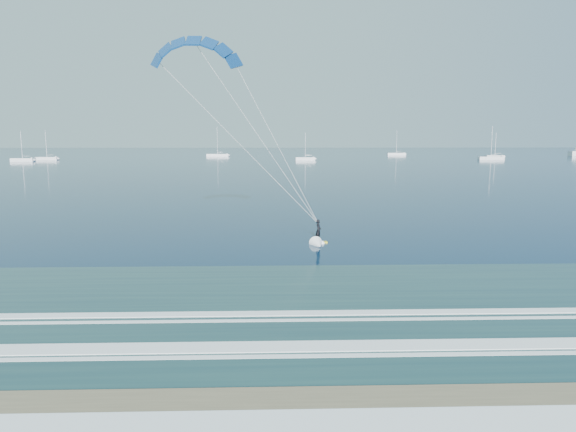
# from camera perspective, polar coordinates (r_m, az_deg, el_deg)

# --- Properties ---
(ground) EXTENTS (900.00, 900.00, 0.00)m
(ground) POSITION_cam_1_polar(r_m,az_deg,el_deg) (17.48, -20.85, -20.86)
(ground) COLOR #06253C
(ground) RESTS_ON ground
(kitesurfer_rig) EXTENTS (14.65, 4.74, 16.84)m
(kitesurfer_rig) POSITION_cam_1_polar(r_m,az_deg,el_deg) (39.56, -3.60, 9.21)
(kitesurfer_rig) COLOR yellow
(kitesurfer_rig) RESTS_ON ground
(sailboat_0) EXTENTS (8.09, 2.40, 11.09)m
(sailboat_0) POSITION_cam_1_polar(r_m,az_deg,el_deg) (211.42, -27.40, 5.58)
(sailboat_0) COLOR white
(sailboat_0) RESTS_ON ground
(sailboat_1) EXTENTS (8.22, 2.40, 11.35)m
(sailboat_1) POSITION_cam_1_polar(r_m,az_deg,el_deg) (221.20, -25.20, 5.82)
(sailboat_1) COLOR white
(sailboat_1) RESTS_ON ground
(sailboat_2) EXTENTS (10.12, 2.40, 13.45)m
(sailboat_2) POSITION_cam_1_polar(r_m,az_deg,el_deg) (241.73, -7.83, 6.73)
(sailboat_2) COLOR white
(sailboat_2) RESTS_ON ground
(sailboat_3) EXTENTS (7.41, 2.40, 10.47)m
(sailboat_3) POSITION_cam_1_polar(r_m,az_deg,el_deg) (197.70, 1.93, 6.39)
(sailboat_3) COLOR white
(sailboat_3) RESTS_ON ground
(sailboat_4) EXTENTS (9.04, 2.40, 12.25)m
(sailboat_4) POSITION_cam_1_polar(r_m,az_deg,el_deg) (262.97, 11.94, 6.77)
(sailboat_4) COLOR white
(sailboat_4) RESTS_ON ground
(sailboat_5) EXTENTS (7.79, 2.40, 10.76)m
(sailboat_5) POSITION_cam_1_polar(r_m,az_deg,el_deg) (237.50, 22.00, 6.15)
(sailboat_5) COLOR white
(sailboat_5) RESTS_ON ground
(sailboat_6) EXTENTS (9.85, 2.40, 13.19)m
(sailboat_6) POSITION_cam_1_polar(r_m,az_deg,el_deg) (219.62, 21.61, 6.02)
(sailboat_6) COLOR white
(sailboat_6) RESTS_ON ground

